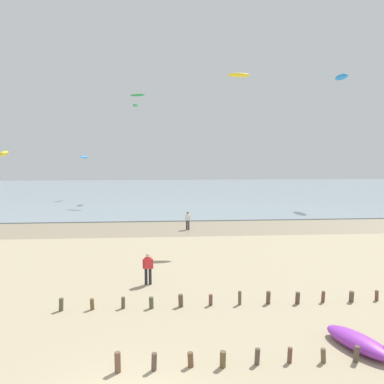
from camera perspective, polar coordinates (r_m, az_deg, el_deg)
The scene contains 13 objects.
wet_sand_strip at distance 36.18m, azimuth -5.99°, elevation -5.54°, with size 120.00×7.57×0.01m, color gray.
sea at distance 74.62m, azimuth -5.16°, elevation 0.14°, with size 160.00×70.00×0.10m, color #7F939E.
groyne_near at distance 14.84m, azimuth 23.98°, elevation -21.34°, with size 17.03×0.34×0.67m.
groyne_mid at distance 18.09m, azimuth 4.84°, elevation -15.93°, with size 14.87×0.32×0.65m.
person_nearest_camera at distance 35.34m, azimuth -0.65°, elevation -4.27°, with size 0.47×0.40×1.71m.
person_by_waterline at distance 20.67m, azimuth -6.67°, elevation -11.30°, with size 0.57×0.25×1.71m.
grounded_kite at distance 15.58m, azimuth 23.78°, elevation -20.03°, with size 2.70×0.97×0.54m, color purple.
kite_aloft_1 at distance 60.76m, azimuth -8.57°, elevation 12.84°, with size 2.32×0.74×0.37m, color green.
kite_aloft_2 at distance 58.78m, azimuth 21.67°, elevation 15.86°, with size 3.36×1.08×0.54m, color #2384D1.
kite_aloft_3 at distance 62.36m, azimuth -15.97°, elevation 5.11°, with size 2.18×0.70×0.35m, color #2384D1.
kite_aloft_4 at distance 42.09m, azimuth -26.63°, elevation 5.20°, with size 3.11×1.00×0.50m, color yellow.
kite_aloft_5 at distance 56.81m, azimuth -8.24°, elevation 14.31°, with size 2.34×0.75×0.37m, color green.
kite_aloft_6 at distance 32.11m, azimuth 7.12°, elevation 17.14°, with size 1.87×0.60×0.30m, color yellow.
Camera 1 is at (1.06, -9.37, 6.84)m, focal length 35.27 mm.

